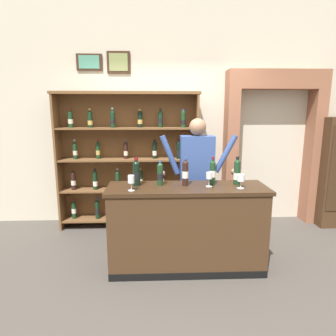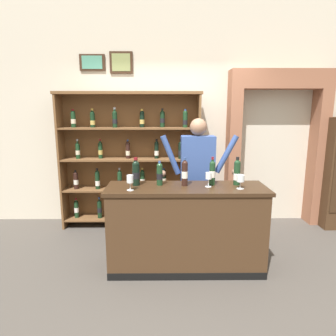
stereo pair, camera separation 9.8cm
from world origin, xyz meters
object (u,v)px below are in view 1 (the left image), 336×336
at_px(wine_glass_spare, 241,179).
at_px(tasting_bottle_rosso, 160,174).
at_px(tasting_bottle_brunello, 237,172).
at_px(tasting_counter, 187,228).
at_px(shopkeeper, 197,169).
at_px(wine_shelf, 128,158).
at_px(tasting_bottle_bianco, 213,172).
at_px(wine_glass_right, 131,180).
at_px(tasting_bottle_prosecco, 136,173).
at_px(tasting_bottle_chianti, 185,172).
at_px(wine_glass_center, 209,176).

bearing_deg(wine_glass_spare, tasting_bottle_rosso, 168.84).
distance_m(tasting_bottle_brunello, wine_glass_spare, 0.17).
height_order(tasting_counter, tasting_bottle_rosso, tasting_bottle_rosso).
distance_m(shopkeeper, tasting_bottle_rosso, 0.65).
bearing_deg(tasting_bottle_rosso, shopkeeper, 43.95).
distance_m(wine_shelf, tasting_bottle_bianco, 1.59).
height_order(shopkeeper, wine_glass_right, shopkeeper).
distance_m(tasting_bottle_prosecco, tasting_bottle_chianti, 0.53).
bearing_deg(tasting_bottle_chianti, tasting_counter, -70.57).
bearing_deg(tasting_bottle_prosecco, tasting_bottle_rosso, 2.48).
distance_m(wine_shelf, tasting_bottle_prosecco, 1.22).
relative_size(tasting_counter, tasting_bottle_rosso, 6.45).
relative_size(wine_shelf, wine_glass_center, 13.22).
relative_size(wine_shelf, tasting_counter, 1.20).
height_order(tasting_bottle_rosso, tasting_bottle_chianti, tasting_bottle_chianti).
bearing_deg(wine_glass_spare, tasting_bottle_prosecco, 171.97).
height_order(tasting_bottle_prosecco, wine_glass_right, tasting_bottle_prosecco).
distance_m(tasting_counter, tasting_bottle_bianco, 0.69).
bearing_deg(tasting_bottle_prosecco, tasting_bottle_brunello, 0.58).
bearing_deg(tasting_bottle_brunello, tasting_bottle_bianco, 179.56).
relative_size(shopkeeper, wine_glass_spare, 11.07).
xyz_separation_m(tasting_bottle_bianco, wine_glass_right, (-0.88, -0.22, -0.03)).
distance_m(tasting_counter, wine_glass_center, 0.64).
relative_size(tasting_bottle_prosecco, tasting_bottle_bianco, 0.99).
height_order(tasting_counter, shopkeeper, shopkeeper).
bearing_deg(wine_shelf, wine_glass_spare, -46.08).
xyz_separation_m(tasting_bottle_chianti, wine_glass_right, (-0.57, -0.19, -0.04)).
distance_m(wine_shelf, tasting_bottle_rosso, 1.28).
distance_m(shopkeeper, wine_glass_center, 0.54).
xyz_separation_m(wine_glass_spare, wine_glass_right, (-1.15, -0.05, 0.01)).
bearing_deg(wine_glass_center, wine_glass_spare, -14.18).
xyz_separation_m(tasting_counter, tasting_bottle_chianti, (-0.02, 0.05, 0.62)).
distance_m(wine_shelf, tasting_bottle_brunello, 1.78).
relative_size(tasting_bottle_rosso, wine_glass_spare, 1.79).
distance_m(wine_shelf, wine_glass_spare, 1.89).
bearing_deg(tasting_bottle_prosecco, wine_shelf, 99.52).
bearing_deg(wine_shelf, shopkeeper, -38.64).
bearing_deg(tasting_bottle_brunello, wine_shelf, 137.73).
bearing_deg(shopkeeper, wine_glass_center, -83.71).
bearing_deg(tasting_bottle_bianco, shopkeeper, 104.02).
height_order(wine_shelf, tasting_bottle_brunello, wine_shelf).
height_order(wine_glass_center, wine_glass_right, wine_glass_right).
bearing_deg(tasting_bottle_brunello, wine_glass_right, -169.35).
bearing_deg(tasting_bottle_prosecco, tasting_bottle_bianco, 0.92).
distance_m(wine_glass_spare, wine_glass_right, 1.15).
height_order(tasting_bottle_prosecco, tasting_bottle_chianti, tasting_bottle_chianti).
distance_m(tasting_bottle_bianco, wine_glass_spare, 0.32).
bearing_deg(wine_glass_right, tasting_bottle_rosso, 35.87).
bearing_deg(wine_glass_right, tasting_bottle_chianti, 18.37).
bearing_deg(tasting_bottle_chianti, wine_glass_center, -13.36).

